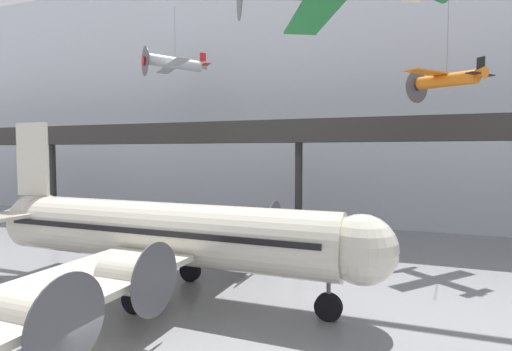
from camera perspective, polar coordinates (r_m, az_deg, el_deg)
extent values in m
cube|color=silver|center=(45.35, 8.47, 11.58)|extent=(140.00, 3.00, 28.81)
cube|color=#2D2B28|center=(36.76, 5.79, 5.44)|extent=(110.00, 3.20, 0.90)
cube|color=#2D2B28|center=(35.33, 5.18, 7.15)|extent=(110.00, 0.12, 1.10)
cylinder|color=#2D2B28|center=(53.78, -26.99, -0.75)|extent=(0.70, 0.70, 8.78)
cylinder|color=#2D2B28|center=(37.83, 6.10, -1.96)|extent=(0.70, 0.70, 8.78)
cylinder|color=beige|center=(22.62, -13.40, -7.87)|extent=(19.89, 3.81, 3.27)
sphere|color=beige|center=(18.79, 14.91, -10.18)|extent=(3.20, 3.20, 3.20)
cone|color=beige|center=(30.08, -30.69, -5.00)|extent=(4.33, 3.12, 3.01)
cube|color=black|center=(22.56, -13.41, -7.05)|extent=(18.51, 3.84, 0.29)
cube|color=beige|center=(29.23, -3.20, -6.72)|extent=(4.95, 12.79, 0.28)
cube|color=beige|center=(16.60, -27.79, -14.91)|extent=(4.95, 12.79, 0.28)
cylinder|color=beige|center=(26.17, -3.01, -7.79)|extent=(2.35, 1.63, 1.57)
cylinder|color=#4C4C51|center=(25.68, -0.41, -8.00)|extent=(0.14, 2.98, 2.98)
cylinder|color=beige|center=(30.07, 0.43, -6.33)|extent=(2.35, 1.63, 1.57)
cylinder|color=#4C4C51|center=(29.65, 2.73, -6.48)|extent=(0.14, 2.98, 2.98)
cylinder|color=beige|center=(17.55, -17.63, -13.51)|extent=(2.35, 1.63, 1.57)
cylinder|color=#4C4C51|center=(16.81, -14.17, -14.21)|extent=(0.14, 2.98, 2.98)
cylinder|color=beige|center=(14.66, -28.83, -17.19)|extent=(2.35, 1.63, 1.57)
cylinder|color=#4C4C51|center=(13.76, -25.28, -18.46)|extent=(0.14, 2.98, 2.98)
cube|color=beige|center=(28.78, -29.31, 2.04)|extent=(2.54, 0.27, 4.58)
cube|color=beige|center=(28.76, -28.71, -4.48)|extent=(2.76, 8.57, 0.20)
cylinder|color=#4C4C51|center=(19.65, 10.32, -16.35)|extent=(0.20, 0.20, 1.21)
cylinder|color=black|center=(19.86, 10.30, -18.00)|extent=(1.31, 0.42, 1.30)
cylinder|color=#4C4C51|center=(25.15, -9.40, -11.93)|extent=(0.20, 0.20, 1.21)
cylinder|color=black|center=(25.31, -9.38, -13.26)|extent=(1.31, 0.42, 1.30)
cylinder|color=#4C4C51|center=(21.03, -17.01, -15.10)|extent=(0.20, 0.20, 1.21)
cylinder|color=black|center=(21.23, -16.98, -16.66)|extent=(1.31, 0.42, 1.30)
cylinder|color=orange|center=(31.92, 25.57, 12.18)|extent=(4.01, 3.67, 1.14)
cone|color=black|center=(33.32, 22.21, 11.68)|extent=(1.11, 1.12, 0.84)
cylinder|color=#4C4C51|center=(33.42, 21.99, 11.64)|extent=(1.62, 1.84, 2.42)
cone|color=orange|center=(30.73, 28.97, 12.65)|extent=(1.45, 1.41, 0.85)
cube|color=orange|center=(32.16, 25.18, 12.92)|extent=(5.28, 5.82, 0.10)
cube|color=black|center=(30.67, 29.44, 13.52)|extent=(0.45, 0.40, 1.11)
cube|color=black|center=(30.57, 29.41, 12.49)|extent=(2.00, 2.18, 0.06)
cylinder|color=slate|center=(33.12, 25.80, 20.90)|extent=(0.04, 0.04, 9.25)
cylinder|color=silver|center=(43.70, -11.46, 15.49)|extent=(4.57, 4.91, 1.38)
cone|color=red|center=(42.94, -15.30, 15.48)|extent=(1.38, 1.37, 1.03)
cylinder|color=#4C4C51|center=(42.90, -15.58, 15.48)|extent=(2.24, 2.02, 2.98)
cone|color=silver|center=(44.56, -8.01, 15.43)|extent=(1.74, 1.78, 1.04)
cube|color=silver|center=(43.53, -11.89, 15.06)|extent=(7.12, 6.58, 0.10)
cube|color=red|center=(44.80, -7.60, 16.12)|extent=(0.49, 0.54, 1.37)
cube|color=red|center=(44.65, -7.59, 15.26)|extent=(2.67, 2.49, 0.06)
cylinder|color=slate|center=(44.48, -11.51, 19.47)|extent=(0.04, 0.04, 5.18)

